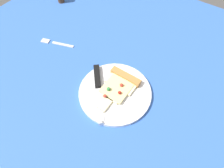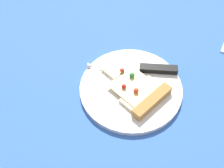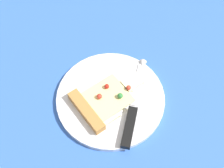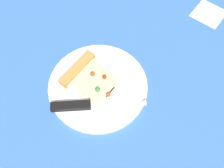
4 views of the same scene
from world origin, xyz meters
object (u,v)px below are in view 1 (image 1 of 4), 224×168
knife (98,86)px  fork (55,43)px  pizza_slice (119,85)px  plate (115,92)px

knife → fork: size_ratio=1.29×
fork → knife: bearing=-124.5°
pizza_slice → knife: pizza_slice is taller
pizza_slice → knife: (4.61, -6.06, -0.20)cm
plate → fork: 36.94cm
plate → fork: bearing=-100.3°
knife → fork: knife is taller
knife → fork: bearing=-57.1°
fork → plate: bearing=-118.8°
plate → knife: (2.07, -6.06, 1.29)cm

